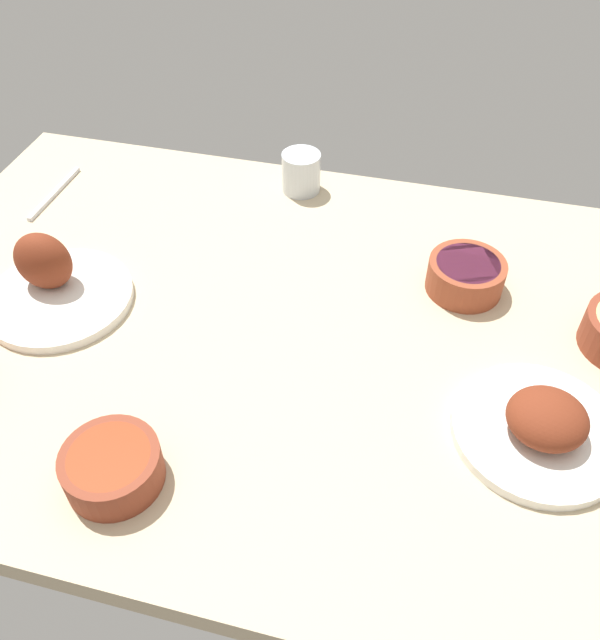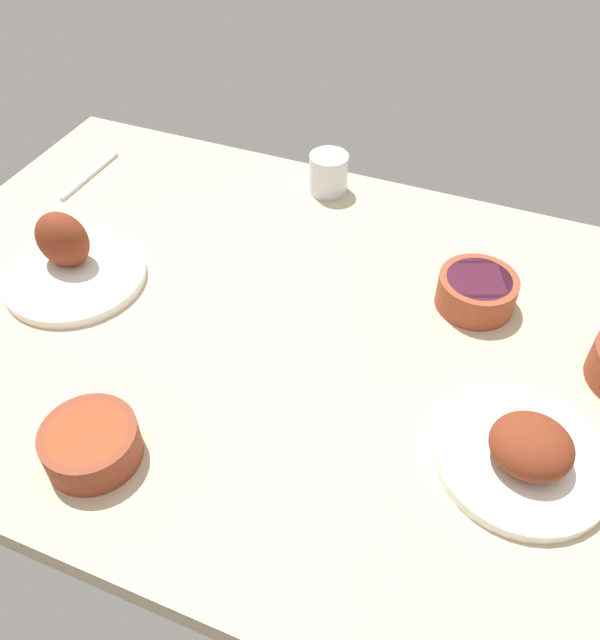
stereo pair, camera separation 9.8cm
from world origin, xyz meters
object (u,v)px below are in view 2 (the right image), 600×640
object	(u,v)px
bowl_onions	(477,290)
water_tumbler	(329,173)
fork_loose	(90,175)
bowl_sauce	(91,443)
plate_far_side	(70,261)
plate_near_viewer	(526,453)

from	to	relation	value
bowl_onions	water_tumbler	distance (cm)	39.51
bowl_onions	fork_loose	bearing A→B (deg)	174.21
bowl_sauce	fork_loose	bearing A→B (deg)	125.39
plate_far_side	fork_loose	size ratio (longest dim) A/B	1.29
bowl_onions	water_tumbler	size ratio (longest dim) A/B	1.61
plate_near_viewer	bowl_sauce	xyz separation A→B (cm)	(-51.89, -19.71, 0.44)
bowl_onions	water_tumbler	xyz separation A→B (cm)	(-33.07, 21.60, 0.88)
water_tumbler	fork_loose	world-z (taller)	water_tumbler
plate_near_viewer	plate_far_side	distance (cm)	76.64
plate_far_side	water_tumbler	world-z (taller)	plate_far_side
plate_far_side	water_tumbler	distance (cm)	50.58
plate_near_viewer	plate_far_side	world-z (taller)	plate_far_side
bowl_sauce	bowl_onions	bearing A→B (deg)	49.67
plate_far_side	water_tumbler	xyz separation A→B (cm)	(31.16, 39.84, 0.80)
plate_far_side	fork_loose	distance (cm)	30.37
bowl_sauce	plate_near_viewer	bearing A→B (deg)	20.80
plate_near_viewer	bowl_sauce	bearing A→B (deg)	-159.20
bowl_sauce	bowl_onions	size ratio (longest dim) A/B	1.00
plate_far_side	bowl_onions	distance (cm)	66.76
plate_far_side	fork_loose	xyz separation A→B (cm)	(-15.01, 26.26, -2.69)
fork_loose	bowl_onions	bearing A→B (deg)	-94.34
bowl_onions	fork_loose	size ratio (longest dim) A/B	0.69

